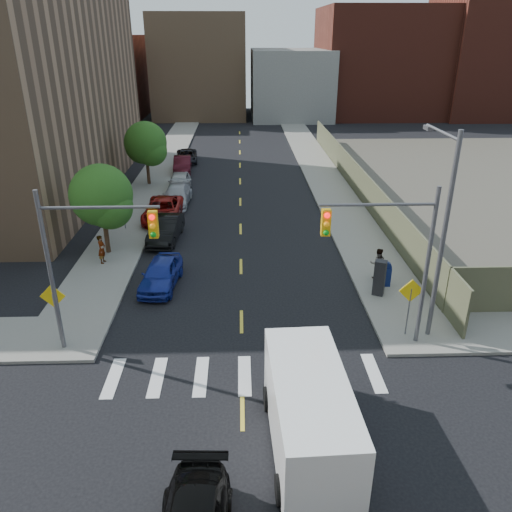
{
  "coord_description": "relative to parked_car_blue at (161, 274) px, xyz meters",
  "views": [
    {
      "loc": [
        0.04,
        -11.9,
        12.25
      ],
      "look_at": [
        0.77,
        10.97,
        2.0
      ],
      "focal_mm": 35.0,
      "sensor_mm": 36.0,
      "label": 1
    }
  ],
  "objects": [
    {
      "name": "fence_north",
      "position": [
        13.8,
        16.3,
        0.52
      ],
      "size": [
        0.12,
        44.0,
        2.5
      ],
      "primitive_type": "cube",
      "color": "brown",
      "rests_on": "ground"
    },
    {
      "name": "sidewalk_ne",
      "position": [
        11.95,
        29.8,
        -0.66
      ],
      "size": [
        3.5,
        73.0,
        0.15
      ],
      "primitive_type": "cube",
      "color": "gray",
      "rests_on": "ground"
    },
    {
      "name": "payphone",
      "position": [
        11.12,
        -1.53,
        0.34
      ],
      "size": [
        0.69,
        0.64,
        1.85
      ],
      "primitive_type": "cube",
      "rotation": [
        0.0,
        0.0,
        -0.43
      ],
      "color": "black",
      "rests_on": "sidewalk_ne"
    },
    {
      "name": "warn_sign_midwest",
      "position": [
        -3.6,
        8.3,
        1.26
      ],
      "size": [
        1.06,
        0.06,
        2.83
      ],
      "color": "#59595E",
      "rests_on": "ground"
    },
    {
      "name": "sidewalk_nw",
      "position": [
        -3.55,
        29.8,
        -0.66
      ],
      "size": [
        3.5,
        73.0,
        0.15
      ],
      "primitive_type": "cube",
      "color": "gray",
      "rests_on": "ground"
    },
    {
      "name": "parked_car_silver",
      "position": [
        -0.74,
        13.85,
        -0.01
      ],
      "size": [
        2.24,
        5.07,
        1.45
      ],
      "primitive_type": "imported",
      "rotation": [
        0.0,
        0.0,
        -0.04
      ],
      "color": "#9FA2A7",
      "rests_on": "ground"
    },
    {
      "name": "parked_car_white",
      "position": [
        -0.89,
        17.46,
        0.03
      ],
      "size": [
        1.99,
        4.55,
        1.53
      ],
      "primitive_type": "imported",
      "rotation": [
        0.0,
        0.0,
        0.04
      ],
      "color": "#B3B3B3",
      "rests_on": "ground"
    },
    {
      "name": "bg_bldg_center",
      "position": [
        12.2,
        58.3,
        4.27
      ],
      "size": [
        12.0,
        16.0,
        10.0
      ],
      "primitive_type": "cube",
      "color": "gray",
      "rests_on": "ground"
    },
    {
      "name": "bg_bldg_fareast",
      "position": [
        42.2,
        58.3,
        8.27
      ],
      "size": [
        14.0,
        16.0,
        18.0
      ],
      "primitive_type": "cube",
      "color": "#592319",
      "rests_on": "ground"
    },
    {
      "name": "parked_car_red",
      "position": [
        -1.3,
        10.31,
        0.02
      ],
      "size": [
        2.56,
        5.46,
        1.51
      ],
      "primitive_type": "imported",
      "rotation": [
        0.0,
        0.0,
        -0.01
      ],
      "color": "maroon",
      "rests_on": "ground"
    },
    {
      "name": "warn_sign_ne",
      "position": [
        11.4,
        -5.2,
        1.26
      ],
      "size": [
        1.06,
        0.06,
        2.83
      ],
      "color": "#59595E",
      "rests_on": "ground"
    },
    {
      "name": "mailbox",
      "position": [
        11.73,
        -0.53,
        0.06
      ],
      "size": [
        0.6,
        0.49,
        1.33
      ],
      "rotation": [
        0.0,
        0.0,
        -0.14
      ],
      "color": "#0E1B51",
      "rests_on": "sidewalk_ne"
    },
    {
      "name": "streetlight_ne",
      "position": [
        12.4,
        -4.8,
        4.48
      ],
      "size": [
        0.25,
        3.7,
        9.0
      ],
      "color": "#59595E",
      "rests_on": "ground"
    },
    {
      "name": "signal_nw",
      "position": [
        -1.78,
        -5.7,
        3.79
      ],
      "size": [
        4.59,
        0.3,
        7.0
      ],
      "color": "#59595E",
      "rests_on": "ground"
    },
    {
      "name": "cargo_van",
      "position": [
        6.28,
        -11.27,
        0.69
      ],
      "size": [
        2.66,
        6.0,
        2.71
      ],
      "rotation": [
        0.0,
        0.0,
        0.04
      ],
      "color": "white",
      "rests_on": "ground"
    },
    {
      "name": "bg_bldg_midwest",
      "position": [
        -1.8,
        60.3,
        6.77
      ],
      "size": [
        14.0,
        16.0,
        15.0
      ],
      "primitive_type": "cube",
      "color": "#8C6B4C",
      "rests_on": "ground"
    },
    {
      "name": "bg_bldg_west",
      "position": [
        -17.8,
        58.3,
        5.27
      ],
      "size": [
        14.0,
        18.0,
        12.0
      ],
      "primitive_type": "cube",
      "color": "#592319",
      "rests_on": "ground"
    },
    {
      "name": "pedestrian_east",
      "position": [
        11.5,
        0.27,
        0.28
      ],
      "size": [
        0.94,
        0.79,
        1.73
      ],
      "primitive_type": "imported",
      "rotation": [
        0.0,
        0.0,
        2.96
      ],
      "color": "gray",
      "rests_on": "sidewalk_ne"
    },
    {
      "name": "parked_car_maroon",
      "position": [
        -1.29,
        23.67,
        0.02
      ],
      "size": [
        1.9,
        4.69,
        1.51
      ],
      "primitive_type": "imported",
      "rotation": [
        0.0,
        0.0,
        0.07
      ],
      "color": "#390B13",
      "rests_on": "ground"
    },
    {
      "name": "bg_bldg_east",
      "position": [
        26.2,
        60.3,
        7.27
      ],
      "size": [
        18.0,
        18.0,
        16.0
      ],
      "primitive_type": "cube",
      "color": "#592319",
      "rests_on": "ground"
    },
    {
      "name": "tree_west_far",
      "position": [
        -3.8,
        19.35,
        2.74
      ],
      "size": [
        3.66,
        3.64,
        5.52
      ],
      "color": "#332114",
      "rests_on": "ground"
    },
    {
      "name": "signal_ne",
      "position": [
        10.18,
        -5.7,
        3.79
      ],
      "size": [
        4.59,
        0.3,
        7.0
      ],
      "color": "#59595E",
      "rests_on": "ground"
    },
    {
      "name": "tree_west_near",
      "position": [
        -3.8,
        4.35,
        2.74
      ],
      "size": [
        3.66,
        3.64,
        5.52
      ],
      "color": "#332114",
      "rests_on": "ground"
    },
    {
      "name": "pedestrian_west",
      "position": [
        -3.73,
        2.78,
        0.25
      ],
      "size": [
        0.46,
        0.65,
        1.67
      ],
      "primitive_type": "imported",
      "rotation": [
        0.0,
        0.0,
        1.46
      ],
      "color": "gray",
      "rests_on": "sidewalk_nw"
    },
    {
      "name": "parked_car_black",
      "position": [
        -0.59,
        6.41,
        0.04
      ],
      "size": [
        1.98,
        4.79,
        1.54
      ],
      "primitive_type": "imported",
      "rotation": [
        0.0,
        0.0,
        -0.08
      ],
      "color": "black",
      "rests_on": "ground"
    },
    {
      "name": "warn_sign_nw",
      "position": [
        -3.6,
        -5.2,
        1.26
      ],
      "size": [
        1.06,
        0.06,
        2.83
      ],
      "color": "#59595E",
      "rests_on": "ground"
    },
    {
      "name": "parked_car_blue",
      "position": [
        0.0,
        0.0,
        0.0
      ],
      "size": [
        2.15,
        4.46,
        1.47
      ],
      "primitive_type": "imported",
      "rotation": [
        0.0,
        0.0,
        -0.1
      ],
      "color": "navy",
      "rests_on": "ground"
    },
    {
      "name": "ground",
      "position": [
        4.2,
        -11.7,
        -0.73
      ],
      "size": [
        160.0,
        160.0,
        0.0
      ],
      "primitive_type": "plane",
      "color": "black",
      "rests_on": "ground"
    },
    {
      "name": "parked_car_grey",
      "position": [
        -1.3,
        27.84,
        -0.1
      ],
      "size": [
        2.48,
        4.73,
        1.27
      ],
      "primitive_type": "imported",
      "rotation": [
        0.0,
        0.0,
        0.08
      ],
      "color": "black",
      "rests_on": "ground"
    }
  ]
}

